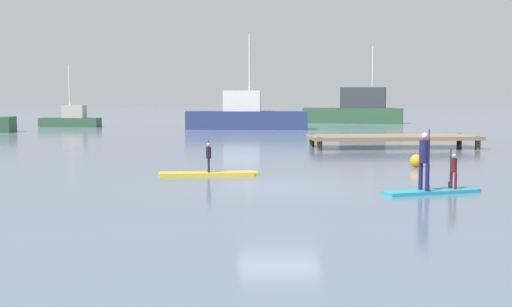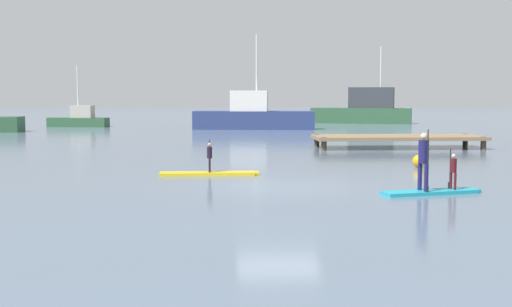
% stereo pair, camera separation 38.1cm
% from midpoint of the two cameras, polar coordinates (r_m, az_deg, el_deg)
% --- Properties ---
extents(ground_plane, '(240.00, 240.00, 0.00)m').
position_cam_midpoint_polar(ground_plane, '(20.21, 2.48, -2.93)').
color(ground_plane, slate).
extents(paddleboard_near, '(3.51, 0.81, 0.10)m').
position_cam_midpoint_polar(paddleboard_near, '(23.30, -3.58, -1.73)').
color(paddleboard_near, gold).
rests_on(paddleboard_near, ground).
extents(paddler_child_solo, '(0.19, 0.37, 1.12)m').
position_cam_midpoint_polar(paddler_child_solo, '(23.24, -3.56, -0.20)').
color(paddler_child_solo, black).
rests_on(paddler_child_solo, paddleboard_near).
extents(paddleboard_far, '(3.02, 1.30, 0.10)m').
position_cam_midpoint_polar(paddleboard_far, '(19.59, 15.45, -3.23)').
color(paddleboard_far, '#1E9EB2').
rests_on(paddleboard_far, ground).
extents(paddler_adult, '(0.35, 0.51, 1.76)m').
position_cam_midpoint_polar(paddler_adult, '(19.32, 14.81, -0.35)').
color(paddler_adult, '#19194C').
rests_on(paddler_adult, paddleboard_far).
extents(paddler_child_front, '(0.22, 0.37, 1.16)m').
position_cam_midpoint_polar(paddler_child_front, '(19.90, 17.17, -1.33)').
color(paddler_child_front, '#4C1419').
rests_on(paddler_child_front, paddleboard_far).
extents(fishing_boat_white_large, '(9.89, 3.42, 7.56)m').
position_cam_midpoint_polar(fishing_boat_white_large, '(53.17, -0.06, 3.28)').
color(fishing_boat_white_large, navy).
rests_on(fishing_boat_white_large, ground).
extents(fishing_boat_green_midground, '(5.33, 2.29, 5.27)m').
position_cam_midpoint_polar(fishing_boat_green_midground, '(58.69, -14.83, 2.88)').
color(fishing_boat_green_midground, '#2D5638').
rests_on(fishing_boat_green_midground, ground).
extents(trawler_grey_distant, '(9.78, 5.12, 7.33)m').
position_cam_midpoint_polar(trawler_grey_distant, '(64.59, 9.50, 3.75)').
color(trawler_grey_distant, '#2D5638').
rests_on(trawler_grey_distant, ground).
extents(floating_dock, '(8.79, 3.12, 0.66)m').
position_cam_midpoint_polar(floating_dock, '(35.46, 12.43, 1.36)').
color(floating_dock, '#846B4C').
rests_on(floating_dock, ground).
extents(mooring_buoy_near, '(0.49, 0.49, 0.49)m').
position_cam_midpoint_polar(mooring_buoy_near, '(26.44, 14.29, -0.63)').
color(mooring_buoy_near, orange).
rests_on(mooring_buoy_near, ground).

